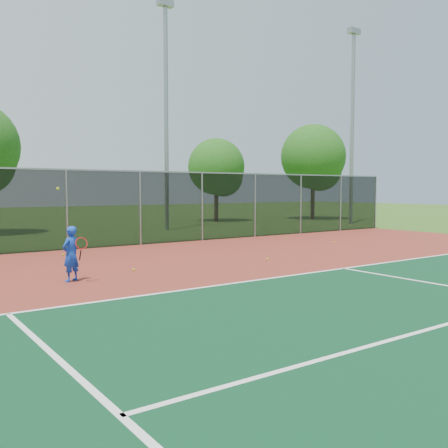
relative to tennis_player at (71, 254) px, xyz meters
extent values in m
plane|color=#2F5919|center=(4.99, -5.55, -0.71)|extent=(120.00, 120.00, 0.00)
cube|color=maroon|center=(4.99, -3.55, -0.70)|extent=(30.00, 20.00, 0.02)
cube|color=white|center=(6.99, -2.55, -0.68)|extent=(22.00, 0.10, 0.00)
cube|color=black|center=(4.99, 6.45, 0.81)|extent=(30.00, 0.04, 3.00)
cube|color=gray|center=(4.99, 6.45, 2.31)|extent=(30.00, 0.06, 0.06)
imported|color=#143EBE|center=(0.00, 0.00, -0.01)|extent=(0.60, 0.53, 1.37)
cylinder|color=black|center=(0.15, -0.25, -0.02)|extent=(0.03, 0.15, 0.27)
torus|color=#A51414|center=(0.15, -0.35, 0.28)|extent=(0.30, 0.13, 0.29)
sphere|color=#A6C917|center=(-0.25, 0.10, 1.60)|extent=(0.07, 0.07, 0.07)
sphere|color=#A6C917|center=(1.32, 4.84, -0.65)|extent=(0.07, 0.07, 0.07)
sphere|color=#A6C917|center=(1.93, 0.55, -0.65)|extent=(0.07, 0.07, 0.07)
sphere|color=#A6C917|center=(11.65, 4.94, -0.65)|extent=(0.07, 0.07, 0.07)
sphere|color=#A6C917|center=(11.84, 2.23, -0.65)|extent=(0.07, 0.07, 0.07)
sphere|color=#A6C917|center=(6.34, 0.02, -0.65)|extent=(0.07, 0.07, 0.07)
cylinder|color=gray|center=(9.66, 12.70, 5.44)|extent=(0.24, 0.24, 12.30)
cube|color=gray|center=(9.66, 12.70, 11.77)|extent=(0.90, 0.40, 0.35)
cylinder|color=gray|center=(21.95, 9.94, 5.44)|extent=(0.24, 0.24, 12.30)
cube|color=gray|center=(21.95, 9.94, 11.77)|extent=(0.90, 0.40, 0.35)
cylinder|color=#352113|center=(16.13, 17.20, 0.42)|extent=(0.30, 0.30, 2.26)
sphere|color=#1C5015|center=(16.13, 17.20, 3.18)|extent=(4.01, 4.01, 4.01)
sphere|color=#1C5015|center=(16.53, 16.90, 2.43)|extent=(2.76, 2.76, 2.76)
cylinder|color=#352113|center=(23.54, 15.02, 0.67)|extent=(0.30, 0.30, 2.76)
sphere|color=#1C5015|center=(23.54, 15.02, 4.04)|extent=(4.90, 4.90, 4.90)
sphere|color=#1C5015|center=(23.94, 14.72, 3.12)|extent=(3.37, 3.37, 3.37)
camera|label=1|loc=(-3.96, -12.09, 1.58)|focal=40.00mm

